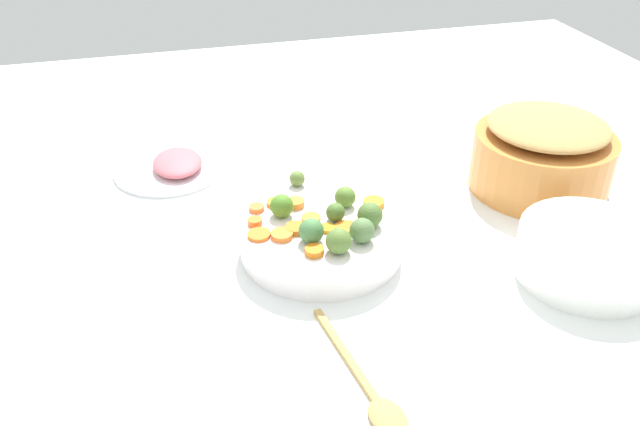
{
  "coord_description": "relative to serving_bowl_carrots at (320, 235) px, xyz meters",
  "views": [
    {
      "loc": [
        0.25,
        0.88,
        0.7
      ],
      "look_at": [
        0.0,
        -0.03,
        0.1
      ],
      "focal_mm": 36.62,
      "sensor_mm": 36.0,
      "label": 1
    }
  ],
  "objects": [
    {
      "name": "tabletop",
      "position": [
        -0.0,
        0.03,
        -0.05
      ],
      "size": [
        2.4,
        2.4,
        0.02
      ],
      "primitive_type": "cube",
      "color": "white",
      "rests_on": "ground"
    },
    {
      "name": "serving_bowl_carrots",
      "position": [
        0.0,
        0.0,
        0.0
      ],
      "size": [
        0.28,
        0.28,
        0.07
      ],
      "primitive_type": "cylinder",
      "color": "white",
      "rests_on": "tabletop"
    },
    {
      "name": "metal_pot",
      "position": [
        -0.49,
        -0.1,
        0.02
      ],
      "size": [
        0.28,
        0.28,
        0.12
      ],
      "primitive_type": "cylinder",
      "color": "#CF803A",
      "rests_on": "tabletop"
    },
    {
      "name": "stuffing_mound",
      "position": [
        -0.49,
        -0.1,
        0.1
      ],
      "size": [
        0.24,
        0.24,
        0.04
      ],
      "primitive_type": "ellipsoid",
      "color": "tan",
      "rests_on": "metal_pot"
    },
    {
      "name": "carrot_slice_0",
      "position": [
        0.05,
        0.02,
        0.04
      ],
      "size": [
        0.04,
        0.04,
        0.01
      ],
      "primitive_type": "cylinder",
      "rotation": [
        0.0,
        0.0,
        6.07
      ],
      "color": "orange",
      "rests_on": "serving_bowl_carrots"
    },
    {
      "name": "carrot_slice_1",
      "position": [
        0.04,
        0.1,
        0.04
      ],
      "size": [
        0.04,
        0.04,
        0.01
      ],
      "primitive_type": "cylinder",
      "rotation": [
        0.0,
        0.0,
        4.06
      ],
      "color": "orange",
      "rests_on": "serving_bowl_carrots"
    },
    {
      "name": "carrot_slice_2",
      "position": [
        0.03,
        -0.05,
        0.04
      ],
      "size": [
        0.04,
        0.04,
        0.01
      ],
      "primitive_type": "cylinder",
      "rotation": [
        0.0,
        0.0,
        4.87
      ],
      "color": "orange",
      "rests_on": "serving_bowl_carrots"
    },
    {
      "name": "carrot_slice_3",
      "position": [
        0.11,
        0.03,
        0.04
      ],
      "size": [
        0.05,
        0.05,
        0.01
      ],
      "primitive_type": "cylinder",
      "rotation": [
        0.0,
        0.0,
        4.5
      ],
      "color": "orange",
      "rests_on": "serving_bowl_carrots"
    },
    {
      "name": "carrot_slice_4",
      "position": [
        0.08,
        0.04,
        0.04
      ],
      "size": [
        0.05,
        0.05,
        0.01
      ],
      "primitive_type": "cylinder",
      "rotation": [
        0.0,
        0.0,
        0.48
      ],
      "color": "orange",
      "rests_on": "serving_bowl_carrots"
    },
    {
      "name": "carrot_slice_5",
      "position": [
        -0.03,
        0.05,
        0.04
      ],
      "size": [
        0.05,
        0.05,
        0.01
      ],
      "primitive_type": "cylinder",
      "rotation": [
        0.0,
        0.0,
        2.25
      ],
      "color": "orange",
      "rests_on": "serving_bowl_carrots"
    },
    {
      "name": "carrot_slice_6",
      "position": [
        -0.0,
        0.04,
        0.04
      ],
      "size": [
        0.04,
        0.04,
        0.01
      ],
      "primitive_type": "cylinder",
      "rotation": [
        0.0,
        0.0,
        2.05
      ],
      "color": "orange",
      "rests_on": "serving_bowl_carrots"
    },
    {
      "name": "carrot_slice_7",
      "position": [
        0.1,
        -0.05,
        0.04
      ],
      "size": [
        0.03,
        0.03,
        0.01
      ],
      "primitive_type": "cylinder",
      "rotation": [
        0.0,
        0.0,
        0.16
      ],
      "color": "orange",
      "rests_on": "serving_bowl_carrots"
    },
    {
      "name": "carrot_slice_8",
      "position": [
        0.11,
        -0.01,
        0.04
      ],
      "size": [
        0.03,
        0.03,
        0.01
      ],
      "primitive_type": "cylinder",
      "rotation": [
        0.0,
        0.0,
        0.39
      ],
      "color": "orange",
      "rests_on": "serving_bowl_carrots"
    },
    {
      "name": "carrot_slice_9",
      "position": [
        0.06,
        -0.06,
        0.04
      ],
      "size": [
        0.05,
        0.05,
        0.01
      ],
      "primitive_type": "cylinder",
      "rotation": [
        0.0,
        0.0,
        4.16
      ],
      "color": "orange",
      "rests_on": "serving_bowl_carrots"
    },
    {
      "name": "carrot_slice_10",
      "position": [
        0.02,
        0.0,
        0.04
      ],
      "size": [
        0.03,
        0.03,
        0.01
      ],
      "primitive_type": "cylinder",
      "rotation": [
        0.0,
        0.0,
        1.6
      ],
      "color": "orange",
      "rests_on": "serving_bowl_carrots"
    },
    {
      "name": "carrot_slice_11",
      "position": [
        -0.1,
        -0.01,
        0.04
      ],
      "size": [
        0.05,
        0.05,
        0.01
      ],
      "primitive_type": "cylinder",
      "rotation": [
        0.0,
        0.0,
        0.66
      ],
      "color": "orange",
      "rests_on": "serving_bowl_carrots"
    },
    {
      "name": "brussels_sprout_0",
      "position": [
        0.01,
        -0.12,
        0.05
      ],
      "size": [
        0.03,
        0.03,
        0.03
      ],
      "primitive_type": "sphere",
      "color": "olive",
      "rests_on": "serving_bowl_carrots"
    },
    {
      "name": "brussels_sprout_1",
      "position": [
        0.06,
        -0.02,
        0.06
      ],
      "size": [
        0.04,
        0.04,
        0.04
      ],
      "primitive_type": "sphere",
      "color": "#4C8026",
      "rests_on": "serving_bowl_carrots"
    },
    {
      "name": "brussels_sprout_2",
      "position": [
        -0.05,
        0.08,
        0.06
      ],
      "size": [
        0.04,
        0.04,
        0.04
      ],
      "primitive_type": "sphere",
      "color": "#537642",
      "rests_on": "serving_bowl_carrots"
    },
    {
      "name": "brussels_sprout_3",
      "position": [
        -0.02,
        0.01,
        0.05
      ],
      "size": [
        0.03,
        0.03,
        0.03
      ],
      "primitive_type": "sphere",
      "color": "#496C2C",
      "rests_on": "serving_bowl_carrots"
    },
    {
      "name": "brussels_sprout_4",
      "position": [
        0.03,
        0.06,
        0.06
      ],
      "size": [
        0.04,
        0.04,
        0.04
      ],
      "primitive_type": "sphere",
      "color": "#457941",
      "rests_on": "serving_bowl_carrots"
    },
    {
      "name": "brussels_sprout_5",
      "position": [
        -0.07,
        0.05,
        0.06
      ],
      "size": [
        0.04,
        0.04,
        0.04
      ],
      "primitive_type": "sphere",
      "color": "#4C6D30",
      "rests_on": "serving_bowl_carrots"
    },
    {
      "name": "brussels_sprout_6",
      "position": [
        -0.0,
        0.1,
        0.06
      ],
      "size": [
        0.04,
        0.04,
        0.04
      ],
      "primitive_type": "sphere",
      "color": "#557531",
      "rests_on": "serving_bowl_carrots"
    },
    {
      "name": "brussels_sprout_7",
      "position": [
        -0.05,
        -0.03,
        0.05
      ],
      "size": [
        0.04,
        0.04,
        0.04
      ],
      "primitive_type": "sphere",
      "color": "#597C30",
      "rests_on": "serving_bowl_carrots"
    },
    {
      "name": "wooden_spoon",
      "position": [
        0.02,
        0.34,
        -0.03
      ],
      "size": [
        0.07,
        0.26,
        0.01
      ],
      "color": "tan",
      "rests_on": "tabletop"
    },
    {
      "name": "casserole_dish",
      "position": [
        -0.41,
        0.18,
        0.01
      ],
      "size": [
        0.23,
        0.23,
        0.08
      ],
      "primitive_type": "cylinder",
      "color": "white",
      "rests_on": "tabletop"
    },
    {
      "name": "ham_plate",
      "position": [
        0.24,
        -0.37,
        -0.03
      ],
      "size": [
        0.23,
        0.23,
        0.01
      ],
      "primitive_type": "cylinder",
      "color": "white",
      "rests_on": "tabletop"
    },
    {
      "name": "ham_slice_main",
      "position": [
        0.22,
        -0.36,
        -0.01
      ],
      "size": [
        0.11,
        0.14,
        0.03
      ],
      "primitive_type": "ellipsoid",
      "rotation": [
        0.0,
        0.0,
        1.53
      ],
      "color": "#CB6069",
      "rests_on": "ham_plate"
    }
  ]
}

